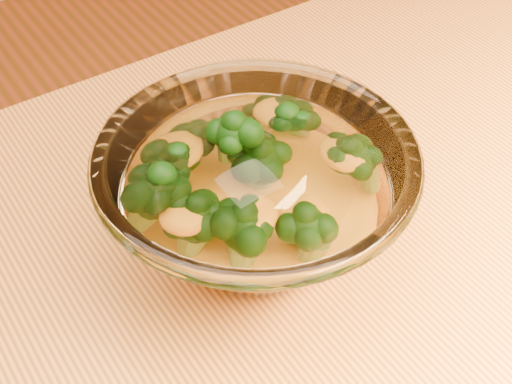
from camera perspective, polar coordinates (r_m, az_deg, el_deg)
glass_bowl at (r=0.52m, az=-0.00°, el=-0.39°), size 0.23×0.23×0.10m
cheese_sauce at (r=0.53m, az=-0.00°, el=-2.04°), size 0.13×0.13×0.04m
broccoli_heap at (r=0.51m, az=-1.21°, el=1.23°), size 0.18×0.14×0.08m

